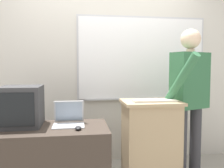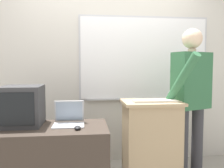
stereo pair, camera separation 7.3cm
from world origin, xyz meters
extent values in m
cube|color=beige|center=(0.00, 1.24, 1.41)|extent=(6.40, 0.12, 2.81)
cube|color=#B7B7BC|center=(0.53, 1.17, 1.43)|extent=(1.79, 0.02, 1.15)
cube|color=white|center=(0.53, 1.17, 1.43)|extent=(1.74, 0.02, 1.10)
cube|color=#B7B7BC|center=(0.53, 1.15, 0.86)|extent=(1.57, 0.04, 0.02)
cube|color=tan|center=(0.41, 0.37, 0.46)|extent=(0.56, 0.43, 0.92)
cube|color=tan|center=(0.41, 0.37, 0.93)|extent=(0.61, 0.47, 0.03)
cube|color=#382D26|center=(-0.60, 0.27, 0.36)|extent=(1.06, 0.63, 0.73)
cylinder|color=#333338|center=(0.79, 0.45, 0.42)|extent=(0.13, 0.13, 0.84)
cylinder|color=#333338|center=(1.01, 0.53, 0.42)|extent=(0.13, 0.13, 0.84)
cube|color=#2D603D|center=(0.90, 0.49, 1.15)|extent=(0.47, 0.36, 0.63)
cylinder|color=beige|center=(0.90, 0.49, 1.49)|extent=(0.09, 0.09, 0.04)
sphere|color=beige|center=(0.90, 0.49, 1.62)|extent=(0.22, 0.22, 0.22)
cylinder|color=#2D603D|center=(0.68, 0.22, 1.19)|extent=(0.23, 0.44, 0.52)
cylinder|color=#2D603D|center=(1.12, 0.57, 1.13)|extent=(0.08, 0.08, 0.60)
cube|color=#B7BABF|center=(-0.45, 0.29, 0.73)|extent=(0.31, 0.23, 0.01)
cube|color=#B7BABF|center=(-0.45, 0.43, 0.85)|extent=(0.30, 0.06, 0.22)
cube|color=#8C9EB2|center=(-0.45, 0.42, 0.85)|extent=(0.27, 0.04, 0.20)
cube|color=beige|center=(0.43, 0.31, 0.96)|extent=(0.45, 0.14, 0.02)
ellipsoid|color=black|center=(-0.36, 0.14, 0.74)|extent=(0.06, 0.10, 0.03)
cube|color=#333335|center=(-0.90, 0.37, 0.92)|extent=(0.38, 0.40, 0.39)
cube|color=black|center=(-0.90, 0.16, 0.92)|extent=(0.31, 0.01, 0.31)
camera|label=1|loc=(-0.35, -2.04, 1.31)|focal=38.00mm
camera|label=2|loc=(-0.28, -2.05, 1.31)|focal=38.00mm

